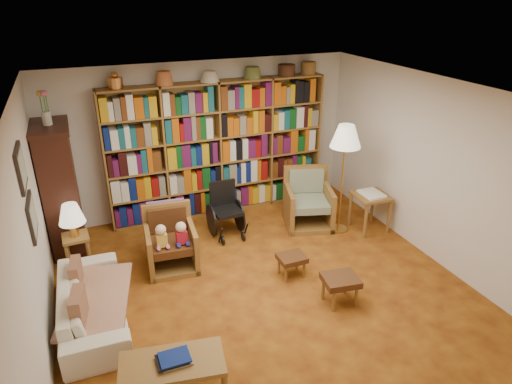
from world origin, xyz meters
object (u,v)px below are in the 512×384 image
side_table_lamp (77,245)px  footstool_a (292,259)px  coffee_table (172,366)px  sofa (92,303)px  wheelchair (225,211)px  side_table_papers (371,201)px  armchair_sage (306,203)px  armchair_leather (170,241)px  floor_lamp (346,141)px  footstool_b (341,282)px

side_table_lamp → footstool_a: 2.90m
footstool_a → coffee_table: size_ratio=0.35×
sofa → wheelchair: 2.50m
side_table_papers → footstool_a: side_table_papers is taller
armchair_sage → wheelchair: bearing=173.6°
armchair_leather → armchair_sage: bearing=9.6°
sofa → armchair_leather: (1.08, 0.86, 0.09)m
floor_lamp → armchair_sage: bearing=129.7°
side_table_papers → armchair_sage: bearing=144.3°
armchair_sage → side_table_papers: bearing=-35.7°
sofa → floor_lamp: bearing=-76.6°
sofa → armchair_sage: 3.61m
floor_lamp → side_table_papers: bearing=-18.1°
floor_lamp → side_table_papers: size_ratio=2.73×
side_table_lamp → floor_lamp: (3.85, -0.41, 1.13)m
side_table_lamp → side_table_papers: 4.34m
armchair_leather → wheelchair: (0.99, 0.54, 0.03)m
side_table_papers → footstool_b: 2.00m
armchair_sage → footstool_b: size_ratio=2.01×
armchair_sage → wheelchair: 1.32m
armchair_leather → armchair_sage: (2.30, 0.39, -0.01)m
footstool_b → floor_lamp: bearing=58.9°
armchair_sage → footstool_b: armchair_sage is taller
side_table_lamp → side_table_papers: bearing=-7.4°
wheelchair → side_table_papers: bearing=-19.0°
armchair_leather → coffee_table: bearing=-101.7°
floor_lamp → side_table_papers: 1.09m
armchair_leather → footstool_b: bearing=-43.1°
wheelchair → footstool_a: wheelchair is taller
armchair_leather → coffee_table: 2.28m
side_table_papers → armchair_leather: bearing=176.4°
footstool_a → footstool_b: bearing=-67.7°
footstool_a → coffee_table: (-1.89, -1.34, 0.10)m
side_table_papers → footstool_b: side_table_papers is taller
wheelchair → footstool_a: size_ratio=2.34×
wheelchair → footstool_b: size_ratio=1.80×
armchair_leather → armchair_sage: size_ratio=0.91×
sofa → footstool_a: (2.51, -0.03, -0.01)m
armchair_leather → coffee_table: (-0.46, -2.23, -0.00)m
armchair_sage → coffee_table: 3.81m
armchair_sage → floor_lamp: floor_lamp is taller
armchair_leather → coffee_table: armchair_leather is taller
sofa → footstool_a: size_ratio=4.90×
footstool_a → wheelchair: bearing=107.1°
side_table_lamp → wheelchair: size_ratio=0.60×
side_table_lamp → armchair_sage: 3.48m
wheelchair → footstool_a: 1.50m
side_table_lamp → side_table_papers: (4.30, -0.56, 0.14)m
floor_lamp → footstool_a: size_ratio=4.81×
sofa → side_table_papers: side_table_papers is taller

